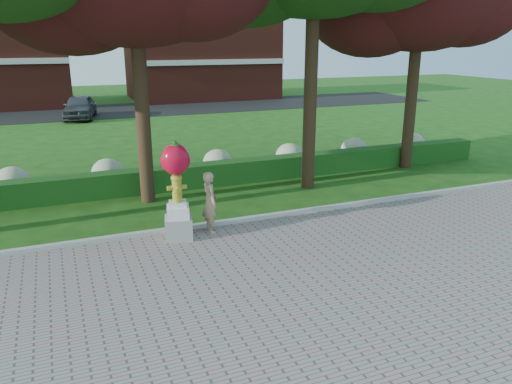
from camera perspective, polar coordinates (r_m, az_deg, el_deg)
ground at (r=11.59m, az=3.27°, el=-8.45°), size 100.00×100.00×0.00m
walkway at (r=8.65m, az=15.34°, el=-18.71°), size 40.00×14.00×0.04m
curb at (r=14.11m, az=-1.95°, el=-3.30°), size 40.00×0.18×0.15m
lawn_hedge at (r=17.64m, az=-6.49°, el=1.91°), size 24.00×0.70×0.80m
hydrangea_row at (r=18.69m, az=-5.66°, el=3.27°), size 20.10×1.10×0.99m
street at (r=38.02m, az=-15.34°, el=8.99°), size 50.00×8.00×0.02m
building_right at (r=45.23m, az=-6.29°, el=14.75°), size 12.00×8.00×6.40m
hydrant_sculpture at (r=12.74m, az=-9.03°, el=0.48°), size 0.83×0.83×2.56m
woman at (r=13.20m, az=-5.28°, el=-1.17°), size 0.41×0.61×1.66m
parked_car at (r=34.71m, az=-19.51°, el=9.19°), size 2.60×4.74×1.53m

